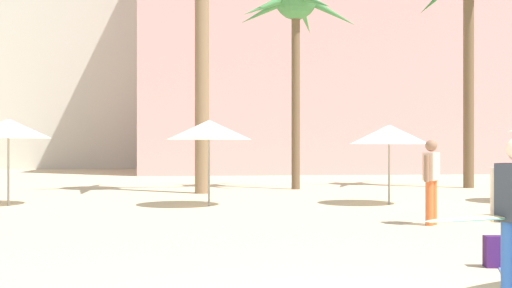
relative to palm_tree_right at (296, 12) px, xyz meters
The scene contains 7 objects.
hotel_pink 15.58m from the palm_tree_right, 74.85° to the left, with size 20.94×9.54×15.02m, color pink.
palm_tree_right is the anchor object (origin of this frame).
cafe_umbrella_0 7.87m from the palm_tree_right, 76.55° to the right, with size 2.14×2.14×2.17m.
cafe_umbrella_2 11.18m from the palm_tree_right, 147.40° to the right, with size 2.22×2.22×2.31m.
cafe_umbrella_4 8.34m from the palm_tree_right, 118.51° to the right, with size 2.26×2.26×2.28m.
backpack 16.51m from the palm_tree_right, 89.62° to the right, with size 0.32×0.27×0.42m.
person_near_left 12.14m from the palm_tree_right, 85.00° to the right, with size 0.47×0.52×1.73m.
Camera 1 is at (-1.71, -5.23, 1.65)m, focal length 46.52 mm.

